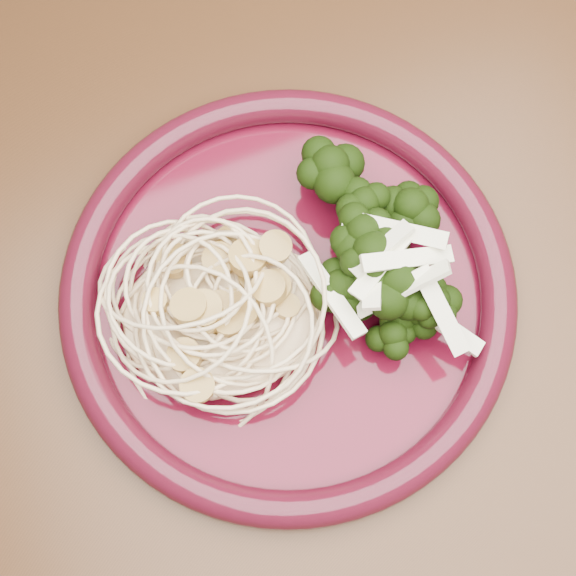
{
  "coord_description": "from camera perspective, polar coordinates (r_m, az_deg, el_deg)",
  "views": [
    {
      "loc": [
        -0.07,
        -0.17,
        1.24
      ],
      "look_at": [
        -0.01,
        -0.03,
        0.77
      ],
      "focal_mm": 50.0,
      "sensor_mm": 36.0,
      "label": 1
    }
  ],
  "objects": [
    {
      "name": "onion_garnish",
      "position": [
        0.46,
        6.41,
        3.45
      ],
      "size": [
        0.07,
        0.09,
        0.05
      ],
      "primitive_type": null,
      "rotation": [
        0.0,
        0.0,
        -0.08
      ],
      "color": "white",
      "rests_on": "broccoli_pile"
    },
    {
      "name": "dinner_plate",
      "position": [
        0.5,
        -0.0,
        -0.34
      ],
      "size": [
        0.31,
        0.31,
        0.02
      ],
      "rotation": [
        0.0,
        0.0,
        -0.08
      ],
      "color": "#480818",
      "rests_on": "dining_table"
    },
    {
      "name": "spaghetti_pile",
      "position": [
        0.49,
        -4.95,
        -1.5
      ],
      "size": [
        0.13,
        0.12,
        0.03
      ],
      "primitive_type": "ellipsoid",
      "rotation": [
        0.0,
        0.0,
        -0.08
      ],
      "color": "beige",
      "rests_on": "dinner_plate"
    },
    {
      "name": "scallop_cluster",
      "position": [
        0.46,
        -5.28,
        -0.36
      ],
      "size": [
        0.12,
        0.12,
        0.04
      ],
      "primitive_type": null,
      "rotation": [
        0.0,
        0.0,
        -0.08
      ],
      "color": "tan",
      "rests_on": "spaghetti_pile"
    },
    {
      "name": "dining_table",
      "position": [
        0.61,
        -0.18,
        -1.0
      ],
      "size": [
        1.2,
        0.8,
        0.75
      ],
      "color": "#472814",
      "rests_on": "ground"
    },
    {
      "name": "broccoli_pile",
      "position": [
        0.49,
        6.04,
        2.18
      ],
      "size": [
        0.09,
        0.14,
        0.05
      ],
      "primitive_type": "ellipsoid",
      "rotation": [
        0.0,
        0.0,
        -0.08
      ],
      "color": "black",
      "rests_on": "dinner_plate"
    }
  ]
}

